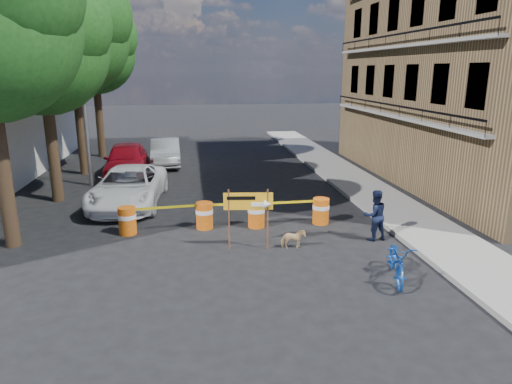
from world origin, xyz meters
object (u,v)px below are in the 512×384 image
object	(u,v)px
barrel_far_left	(127,220)
dog	(293,239)
barrel_far_right	(321,210)
sedan_silver	(165,152)
pedestrian	(375,215)
barrel_mid_right	(256,214)
detour_sign	(255,206)
sedan_red	(126,160)
bicycle	(399,243)
suv_white	(129,187)
barrel_mid_left	(204,215)

from	to	relation	value
barrel_far_left	dog	distance (m)	5.42
barrel_far_right	sedan_silver	distance (m)	12.56
barrel_far_right	pedestrian	bearing A→B (deg)	-55.36
barrel_mid_right	sedan_silver	size ratio (longest dim) A/B	0.20
barrel_mid_right	barrel_far_left	bearing A→B (deg)	-178.89
barrel_far_right	detour_sign	bearing A→B (deg)	-141.97
barrel_far_left	sedan_silver	distance (m)	11.29
pedestrian	sedan_red	bearing A→B (deg)	-57.39
sedan_red	sedan_silver	size ratio (longest dim) A/B	1.12
barrel_mid_right	bicycle	bearing A→B (deg)	-56.65
pedestrian	suv_white	bearing A→B (deg)	-40.21
barrel_far_left	barrel_far_right	world-z (taller)	same
detour_sign	bicycle	size ratio (longest dim) A/B	0.93
detour_sign	barrel_mid_right	bearing A→B (deg)	86.89
barrel_mid_left	barrel_far_right	world-z (taller)	same
detour_sign	sedan_silver	bearing A→B (deg)	110.10
barrel_mid_right	dog	size ratio (longest dim) A/B	1.26
pedestrian	bicycle	size ratio (longest dim) A/B	0.80
detour_sign	barrel_mid_left	bearing A→B (deg)	130.38
bicycle	sedan_silver	size ratio (longest dim) A/B	0.45
barrel_mid_right	barrel_far_right	size ratio (longest dim) A/B	1.00
barrel_mid_right	sedan_silver	world-z (taller)	sedan_silver
detour_sign	sedan_silver	distance (m)	13.56
suv_white	barrel_far_right	bearing A→B (deg)	-21.01
pedestrian	sedan_silver	size ratio (longest dim) A/B	0.36
barrel_mid_left	barrel_far_right	size ratio (longest dim) A/B	1.00
bicycle	barrel_mid_right	bearing A→B (deg)	139.91
barrel_mid_left	sedan_red	distance (m)	9.01
barrel_far_right	detour_sign	xyz separation A→B (m)	(-2.59, -2.03, 0.88)
barrel_far_right	dog	distance (m)	2.58
barrel_mid_left	dog	bearing A→B (deg)	-40.65
dog	barrel_mid_right	bearing A→B (deg)	24.95
pedestrian	sedan_silver	distance (m)	14.67
barrel_far_right	suv_white	bearing A→B (deg)	154.67
barrel_mid_right	sedan_red	distance (m)	9.93
barrel_mid_left	pedestrian	size ratio (longest dim) A/B	0.56
barrel_mid_right	detour_sign	distance (m)	2.19
dog	sedan_red	xyz separation A→B (m)	(-6.11, 10.46, 0.55)
pedestrian	detour_sign	bearing A→B (deg)	-4.29
barrel_far_right	bicycle	distance (m)	4.61
barrel_far_right	suv_white	xyz separation A→B (m)	(-6.84, 3.24, 0.27)
detour_sign	sedan_red	world-z (taller)	detour_sign
barrel_far_left	suv_white	size ratio (longest dim) A/B	0.17
bicycle	sedan_silver	xyz separation A→B (m)	(-6.49, 15.67, -0.27)
barrel_far_right	barrel_mid_left	bearing A→B (deg)	179.12
pedestrian	dog	distance (m)	2.74
barrel_mid_left	detour_sign	size ratio (longest dim) A/B	0.49
barrel_far_left	bicycle	distance (m)	8.43
detour_sign	dog	size ratio (longest dim) A/B	2.60
bicycle	sedan_red	world-z (taller)	bicycle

